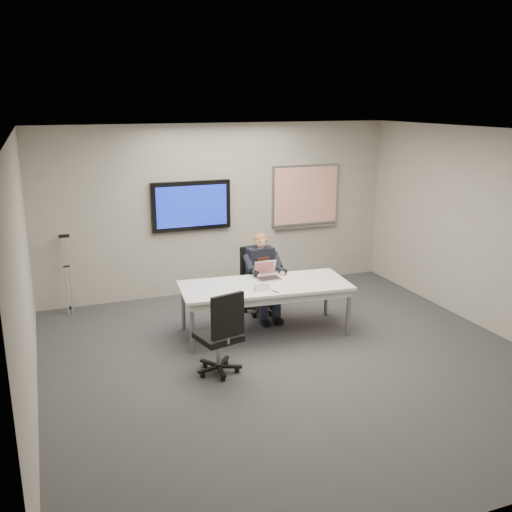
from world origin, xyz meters
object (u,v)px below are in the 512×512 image
object	(u,v)px
conference_table	(265,290)
seated_person	(264,285)
office_chair_far	(258,292)
laptop	(267,274)
office_chair_near	(220,348)

from	to	relation	value
conference_table	seated_person	world-z (taller)	seated_person
office_chair_far	laptop	bearing A→B (deg)	-108.84
office_chair_far	office_chair_near	world-z (taller)	office_chair_near
office_chair_far	seated_person	xyz separation A→B (m)	(0.01, -0.24, 0.19)
conference_table	laptop	bearing A→B (deg)	67.98
office_chair_far	office_chair_near	bearing A→B (deg)	-134.68
conference_table	seated_person	distance (m)	0.59
conference_table	office_chair_far	size ratio (longest dim) A/B	2.35
conference_table	seated_person	bearing A→B (deg)	74.67
seated_person	office_chair_near	bearing A→B (deg)	-130.82
seated_person	laptop	size ratio (longest dim) A/B	3.69
conference_table	office_chair_near	world-z (taller)	office_chair_near
conference_table	office_chair_near	size ratio (longest dim) A/B	2.28
conference_table	laptop	world-z (taller)	laptop
office_chair_near	laptop	xyz separation A→B (m)	(1.08, 1.22, 0.44)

